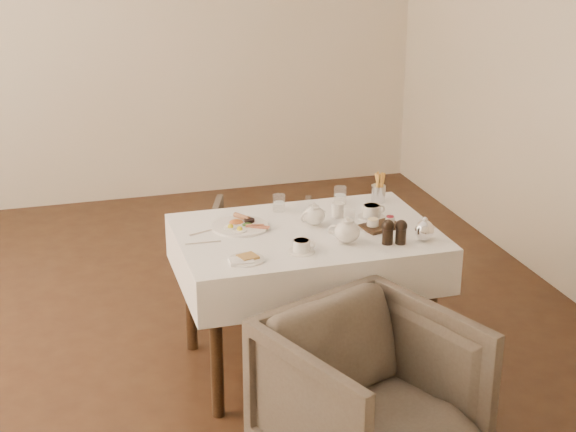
% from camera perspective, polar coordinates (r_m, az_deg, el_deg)
% --- Properties ---
extents(table, '(1.28, 0.88, 0.75)m').
position_cam_1_polar(table, '(4.43, 1.18, -2.38)').
color(table, black).
rests_on(table, ground).
extents(armchair_near, '(0.99, 1.00, 0.71)m').
position_cam_1_polar(armchair_near, '(3.78, 5.33, -11.62)').
color(armchair_near, '#4C4137').
rests_on(armchair_near, ground).
extents(armchair_far, '(0.77, 0.78, 0.56)m').
position_cam_1_polar(armchair_far, '(5.38, -1.72, -2.25)').
color(armchair_far, '#4C4137').
rests_on(armchair_far, ground).
extents(breakfast_plate, '(0.29, 0.29, 0.04)m').
position_cam_1_polar(breakfast_plate, '(4.44, -3.09, -0.60)').
color(breakfast_plate, white).
rests_on(breakfast_plate, table).
extents(side_plate, '(0.17, 0.17, 0.02)m').
position_cam_1_polar(side_plate, '(4.04, -2.78, -2.83)').
color(side_plate, white).
rests_on(side_plate, table).
extents(teapot_centre, '(0.18, 0.16, 0.12)m').
position_cam_1_polar(teapot_centre, '(4.44, 1.69, 0.12)').
color(teapot_centre, white).
rests_on(teapot_centre, table).
extents(teapot_front, '(0.21, 0.19, 0.14)m').
position_cam_1_polar(teapot_front, '(4.22, 3.84, -0.90)').
color(teapot_front, white).
rests_on(teapot_front, table).
extents(creamer, '(0.07, 0.07, 0.08)m').
position_cam_1_polar(creamer, '(4.56, 3.24, 0.40)').
color(creamer, white).
rests_on(creamer, table).
extents(teacup_near, '(0.13, 0.13, 0.06)m').
position_cam_1_polar(teacup_near, '(4.12, 0.87, -2.01)').
color(teacup_near, white).
rests_on(teacup_near, table).
extents(teacup_far, '(0.14, 0.14, 0.07)m').
position_cam_1_polar(teacup_far, '(4.57, 5.42, 0.25)').
color(teacup_far, white).
rests_on(teacup_far, table).
extents(glass_left, '(0.08, 0.08, 0.09)m').
position_cam_1_polar(glass_left, '(4.64, -0.59, 0.85)').
color(glass_left, silver).
rests_on(glass_left, table).
extents(glass_mid, '(0.08, 0.08, 0.09)m').
position_cam_1_polar(glass_mid, '(4.42, 3.94, -0.21)').
color(glass_mid, silver).
rests_on(glass_mid, table).
extents(glass_right, '(0.09, 0.09, 0.10)m').
position_cam_1_polar(glass_right, '(4.75, 3.39, 1.33)').
color(glass_right, silver).
rests_on(glass_right, table).
extents(condiment_board, '(0.22, 0.18, 0.05)m').
position_cam_1_polar(condiment_board, '(4.44, 5.98, -0.57)').
color(condiment_board, black).
rests_on(condiment_board, table).
extents(pepper_mill_left, '(0.07, 0.07, 0.12)m').
position_cam_1_polar(pepper_mill_left, '(4.23, 6.47, -1.02)').
color(pepper_mill_left, black).
rests_on(pepper_mill_left, table).
extents(pepper_mill_right, '(0.08, 0.08, 0.12)m').
position_cam_1_polar(pepper_mill_right, '(4.24, 7.31, -1.02)').
color(pepper_mill_right, black).
rests_on(pepper_mill_right, table).
extents(silver_pot, '(0.14, 0.13, 0.12)m').
position_cam_1_polar(silver_pot, '(4.30, 8.82, -0.81)').
color(silver_pot, white).
rests_on(silver_pot, table).
extents(fries_cup, '(0.08, 0.08, 0.17)m').
position_cam_1_polar(fries_cup, '(4.79, 5.86, 1.75)').
color(fries_cup, silver).
rests_on(fries_cup, table).
extents(cutlery_fork, '(0.19, 0.08, 0.00)m').
position_cam_1_polar(cutlery_fork, '(4.39, -5.30, -0.99)').
color(cutlery_fork, silver).
rests_on(cutlery_fork, table).
extents(cutlery_knife, '(0.17, 0.02, 0.00)m').
position_cam_1_polar(cutlery_knife, '(4.25, -5.51, -1.74)').
color(cutlery_knife, silver).
rests_on(cutlery_knife, table).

